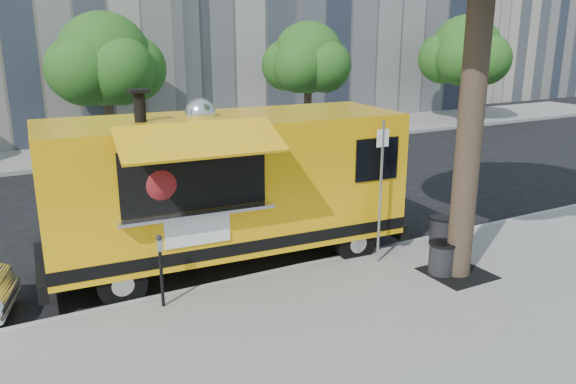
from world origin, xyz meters
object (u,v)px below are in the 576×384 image
at_px(food_truck, 226,185).
at_px(trash_bin_right, 440,229).
at_px(far_tree_c, 308,58).
at_px(sign_post, 381,184).
at_px(trash_bin_left, 442,257).
at_px(far_tree_b, 104,59).
at_px(far_tree_d, 466,51).
at_px(parking_meter, 161,262).

relative_size(food_truck, trash_bin_right, 12.36).
xyz_separation_m(far_tree_c, sign_post, (-6.45, -13.95, -1.87)).
relative_size(sign_post, trash_bin_left, 4.50).
relative_size(far_tree_b, sign_post, 1.83).
xyz_separation_m(far_tree_d, trash_bin_left, (-15.69, -15.24, -3.39)).
distance_m(far_tree_c, far_tree_d, 10.00).
distance_m(trash_bin_left, trash_bin_right, 1.77).
distance_m(far_tree_c, trash_bin_left, 16.39).
bearing_deg(trash_bin_left, far_tree_d, 44.16).
xyz_separation_m(far_tree_b, trash_bin_right, (4.50, -14.03, -3.35)).
relative_size(far_tree_c, food_truck, 0.67).
bearing_deg(far_tree_c, far_tree_d, 1.15).
relative_size(far_tree_c, far_tree_d, 0.92).
bearing_deg(trash_bin_right, far_tree_b, 107.79).
bearing_deg(far_tree_c, sign_post, -114.81).
distance_m(sign_post, trash_bin_left, 1.89).
bearing_deg(trash_bin_right, trash_bin_left, -132.25).
bearing_deg(sign_post, far_tree_b, 100.15).
xyz_separation_m(far_tree_b, sign_post, (2.55, -14.25, -1.98)).
xyz_separation_m(far_tree_c, trash_bin_right, (-4.50, -13.73, -3.23)).
bearing_deg(parking_meter, sign_post, -2.52).
bearing_deg(far_tree_b, food_truck, -90.59).
distance_m(parking_meter, food_truck, 2.54).
bearing_deg(far_tree_b, trash_bin_right, -72.21).
bearing_deg(trash_bin_left, far_tree_c, 69.27).
bearing_deg(trash_bin_left, parking_meter, 166.39).
relative_size(far_tree_c, sign_post, 1.74).
xyz_separation_m(far_tree_d, sign_post, (-16.45, -14.15, -2.04)).
distance_m(far_tree_d, sign_post, 21.79).
distance_m(far_tree_c, food_truck, 15.38).
bearing_deg(far_tree_c, food_truck, -126.74).
bearing_deg(trash_bin_left, food_truck, 140.80).
distance_m(far_tree_b, trash_bin_left, 16.04).
relative_size(food_truck, trash_bin_left, 11.61).
height_order(far_tree_c, food_truck, far_tree_c).
height_order(far_tree_c, sign_post, far_tree_c).
xyz_separation_m(trash_bin_left, trash_bin_right, (1.19, 1.31, -0.02)).
xyz_separation_m(sign_post, trash_bin_right, (1.95, 0.22, -1.36)).
xyz_separation_m(parking_meter, food_truck, (1.87, 1.52, 0.79)).
distance_m(far_tree_d, food_truck, 22.91).
height_order(food_truck, trash_bin_right, food_truck).
distance_m(sign_post, trash_bin_right, 2.39).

